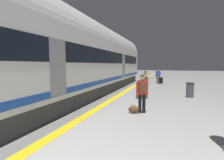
{
  "coord_description": "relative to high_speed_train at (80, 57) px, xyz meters",
  "views": [
    {
      "loc": [
        2.42,
        -0.03,
        2.02
      ],
      "look_at": [
        0.23,
        6.38,
        1.39
      ],
      "focal_mm": 26.77,
      "sensor_mm": 36.0,
      "label": 1
    }
  ],
  "objects": [
    {
      "name": "suitcase_far",
      "position": [
        4.45,
        8.94,
        -2.13
      ],
      "size": [
        0.4,
        0.26,
        1.07
      ],
      "color": "black",
      "rests_on": "ground"
    },
    {
      "name": "passenger_near",
      "position": [
        4.19,
        -2.3,
        -1.55
      ],
      "size": [
        0.47,
        0.39,
        1.6
      ],
      "color": "black",
      "rests_on": "ground"
    },
    {
      "name": "duffel_bag_near",
      "position": [
        3.86,
        -2.42,
        -2.35
      ],
      "size": [
        0.44,
        0.26,
        0.36
      ],
      "color": "brown",
      "rests_on": "ground"
    },
    {
      "name": "passenger_far",
      "position": [
        4.13,
        9.07,
        -1.56
      ],
      "size": [
        0.51,
        0.21,
        1.62
      ],
      "color": "brown",
      "rests_on": "ground"
    },
    {
      "name": "duffel_bag_mid",
      "position": [
        3.59,
        0.58,
        -2.35
      ],
      "size": [
        0.44,
        0.26,
        0.36
      ],
      "color": "brown",
      "rests_on": "ground"
    },
    {
      "name": "high_speed_train",
      "position": [
        0.0,
        0.0,
        0.0
      ],
      "size": [
        2.94,
        26.77,
        4.97
      ],
      "color": "#38383D",
      "rests_on": "ground"
    },
    {
      "name": "waste_bin",
      "position": [
        6.46,
        1.99,
        -2.04
      ],
      "size": [
        0.46,
        0.46,
        0.91
      ],
      "color": "#4C4C51",
      "rests_on": "ground"
    },
    {
      "name": "passenger_mid",
      "position": [
        3.91,
        0.72,
        -1.53
      ],
      "size": [
        0.5,
        0.36,
        1.64
      ],
      "color": "brown",
      "rests_on": "ground"
    },
    {
      "name": "safety_line_strip",
      "position": [
        2.14,
        0.88,
        -2.5
      ],
      "size": [
        0.36,
        80.0,
        0.01
      ],
      "primitive_type": "cube",
      "color": "yellow",
      "rests_on": "ground"
    },
    {
      "name": "tactile_edge_band",
      "position": [
        1.79,
        0.88,
        -2.5
      ],
      "size": [
        0.65,
        80.0,
        0.01
      ],
      "primitive_type": "cube",
      "color": "slate",
      "rests_on": "ground"
    }
  ]
}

